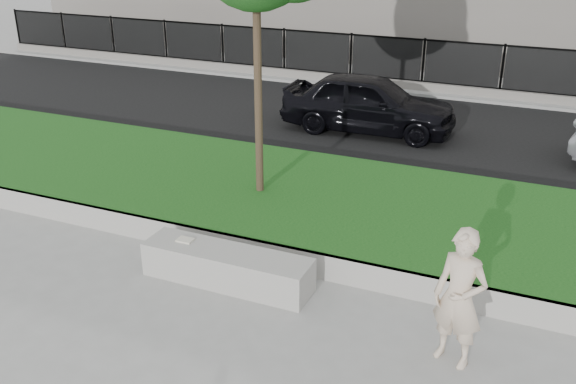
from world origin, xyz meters
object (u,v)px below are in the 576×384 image
at_px(book, 185,240).
at_px(man, 459,298).
at_px(stone_bench, 227,267).
at_px(car_dark, 369,103).

bearing_deg(book, man, -9.12).
bearing_deg(stone_bench, car_dark, 91.49).
relative_size(man, car_dark, 0.42).
relative_size(stone_bench, man, 1.45).
bearing_deg(stone_bench, man, -8.37).
bearing_deg(car_dark, book, 174.59).
distance_m(stone_bench, car_dark, 7.45).
bearing_deg(man, car_dark, 131.18).
distance_m(stone_bench, book, 0.75).
xyz_separation_m(man, book, (-3.97, 0.52, -0.33)).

